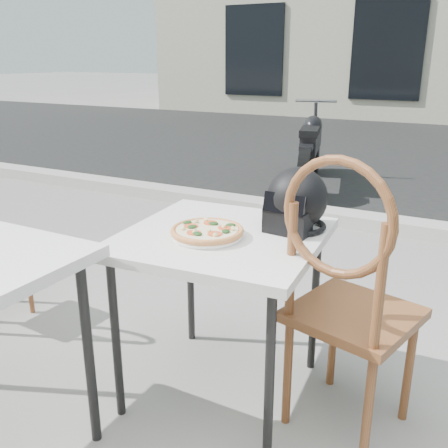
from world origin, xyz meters
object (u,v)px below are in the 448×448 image
at_px(helmet, 296,202).
at_px(cafe_chair_main, 346,288).
at_px(cafe_table_main, 222,249).
at_px(motorcycle, 311,150).
at_px(plate, 207,235).
at_px(pizza, 207,230).

height_order(helmet, cafe_chair_main, cafe_chair_main).
relative_size(cafe_table_main, cafe_chair_main, 0.74).
relative_size(cafe_table_main, motorcycle, 0.45).
height_order(cafe_chair_main, motorcycle, cafe_chair_main).
bearing_deg(helmet, motorcycle, 113.02).
xyz_separation_m(plate, helmet, (0.27, 0.26, 0.11)).
distance_m(cafe_table_main, motorcycle, 3.97).
xyz_separation_m(cafe_table_main, plate, (-0.03, -0.07, 0.08)).
bearing_deg(cafe_chair_main, pizza, 19.42).
height_order(cafe_table_main, motorcycle, motorcycle).
bearing_deg(cafe_table_main, plate, -113.72).
bearing_deg(motorcycle, cafe_chair_main, -83.75).
xyz_separation_m(cafe_table_main, motorcycle, (-0.86, 3.87, -0.27)).
height_order(pizza, cafe_chair_main, cafe_chair_main).
xyz_separation_m(pizza, cafe_chair_main, (0.56, 0.04, -0.15)).
height_order(plate, helmet, helmet).
distance_m(plate, helmet, 0.40).
height_order(helmet, motorcycle, helmet).
relative_size(pizza, motorcycle, 0.21).
relative_size(helmet, motorcycle, 0.15).
height_order(pizza, helmet, helmet).
height_order(plate, cafe_chair_main, cafe_chair_main).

